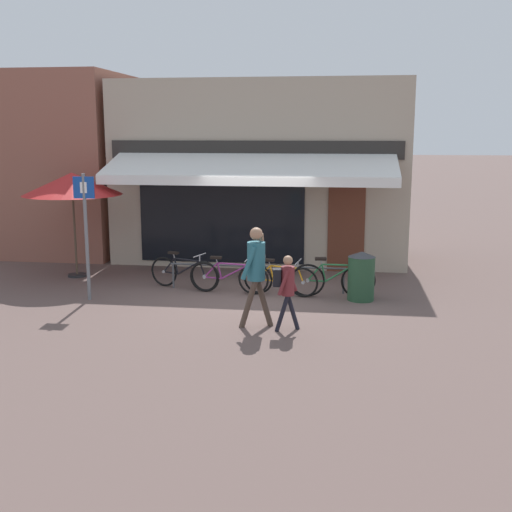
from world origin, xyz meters
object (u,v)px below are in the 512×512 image
Objects in this scene: pedestrian_adult at (256,265)px; litter_bin at (361,276)px; pedestrian_child at (286,283)px; cafe_parasol at (72,184)px; bicycle_black at (184,273)px; bicycle_orange at (280,279)px; bicycle_green at (333,279)px; parking_sign at (86,224)px; bicycle_purple at (229,277)px.

pedestrian_adult reaches higher than litter_bin.
cafe_parasol is (-5.36, 3.52, 1.36)m from pedestrian_child.
bicycle_black is 1.02× the size of bicycle_orange.
pedestrian_child is at bearing -112.98° from bicycle_green.
bicycle_orange is 0.65× the size of cafe_parasol.
litter_bin is (1.90, 2.11, -0.61)m from pedestrian_adult.
pedestrian_child reaches higher than bicycle_black.
pedestrian_child is at bearing -29.24° from bicycle_black.
pedestrian_child is 0.54× the size of cafe_parasol.
bicycle_black is at bearing 34.66° from parking_sign.
pedestrian_child is (2.51, -2.69, 0.49)m from bicycle_black.
bicycle_green is at bearing 12.17° from bicycle_black.
cafe_parasol is (-4.82, 3.38, 1.09)m from pedestrian_adult.
bicycle_green is at bearing 66.05° from pedestrian_child.
parking_sign is at bearing -175.10° from bicycle_green.
bicycle_green is at bearing 168.17° from litter_bin.
pedestrian_child is (-0.77, -2.37, 0.46)m from bicycle_green.
cafe_parasol is at bearing -178.51° from bicycle_black.
bicycle_orange is at bearing 92.12° from pedestrian_child.
bicycle_orange is 4.18m from parking_sign.
bicycle_orange is (2.18, -0.31, -0.01)m from bicycle_black.
litter_bin is at bearing -16.77° from bicycle_green.
bicycle_black is at bearing -177.60° from bicycle_orange.
pedestrian_child reaches higher than bicycle_orange.
bicycle_green is at bearing 61.14° from pedestrian_adult.
parking_sign is (-3.69, 1.36, 0.46)m from pedestrian_adult.
bicycle_purple is 0.67× the size of parking_sign.
parking_sign is at bearing -127.61° from bicycle_black.
litter_bin is at bearing 11.21° from bicycle_black.
bicycle_green is 0.72× the size of cafe_parasol.
bicycle_green is at bearing 9.84° from parking_sign.
cafe_parasol is at bearing 164.45° from bicycle_green.
parking_sign reaches higher than bicycle_orange.
pedestrian_adult is 3.96m from parking_sign.
litter_bin reaches higher than bicycle_orange.
pedestrian_child is at bearing -54.05° from bicycle_purple.
bicycle_green reaches higher than bicycle_black.
pedestrian_child is at bearing -13.17° from pedestrian_adult.
cafe_parasol is at bearing 146.68° from pedestrian_adult.
parking_sign reaches higher than bicycle_purple.
litter_bin is 0.41× the size of cafe_parasol.
bicycle_black is 1.22× the size of pedestrian_child.
pedestrian_adult reaches higher than pedestrian_child.
bicycle_black is 0.66× the size of cafe_parasol.
bicycle_green is (3.29, -0.32, 0.02)m from bicycle_black.
cafe_parasol is (-6.72, 1.27, 1.70)m from litter_bin.
cafe_parasol is (-1.13, 2.02, 0.63)m from parking_sign.
bicycle_orange is at bearing 9.62° from bicycle_black.
bicycle_black reaches higher than bicycle_purple.
bicycle_purple is at bearing -15.80° from cafe_parasol.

